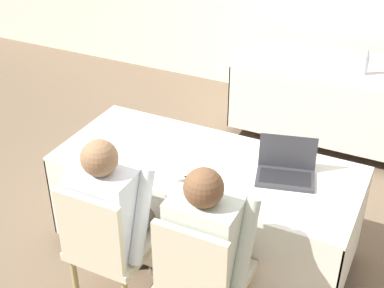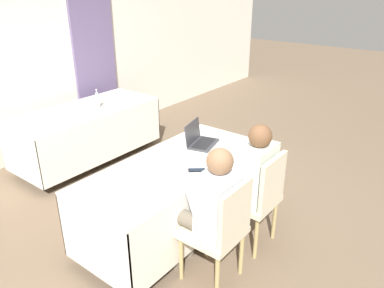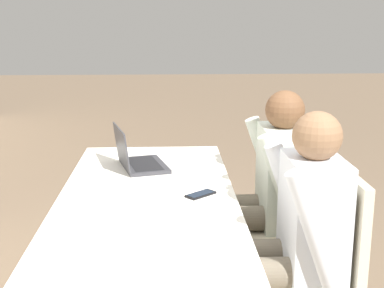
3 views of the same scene
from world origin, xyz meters
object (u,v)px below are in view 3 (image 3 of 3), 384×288
cell_phone (201,194)px  chair_near_right (285,215)px  person_white_shirt (267,187)px  person_checkered_shirt (293,232)px  laptop (137,160)px  chair_near_left (316,267)px

cell_phone → chair_near_right: chair_near_right is taller
cell_phone → chair_near_right: 0.59m
chair_near_right → person_white_shirt: bearing=-90.0°
person_checkered_shirt → cell_phone: bearing=-130.5°
laptop → person_checkered_shirt: 1.05m
chair_near_right → person_checkered_shirt: person_checkered_shirt is taller
chair_near_left → chair_near_right: 0.60m
chair_near_right → laptop: bearing=-104.0°
chair_near_right → person_white_shirt: (0.00, 0.10, 0.16)m
cell_phone → laptop: bearing=-6.7°
chair_near_left → cell_phone: bearing=-123.6°
person_checkered_shirt → person_white_shirt: size_ratio=1.00×
laptop → person_checkered_shirt: bearing=-153.9°
person_checkered_shirt → laptop: bearing=-139.2°
cell_phone → chair_near_left: bearing=-163.9°
chair_near_right → cell_phone: bearing=-58.8°
laptop → person_white_shirt: 0.72m
chair_near_left → person_white_shirt: bearing=-170.1°
cell_phone → chair_near_left: 0.61m
laptop → chair_near_right: size_ratio=0.43×
chair_near_left → chair_near_right: same height
person_white_shirt → chair_near_right: bearing=90.0°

